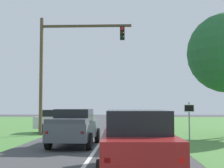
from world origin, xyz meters
TOP-DOWN VIEW (x-y plane):
  - ground_plane at (0.00, 9.99)m, footprint 120.00×120.00m
  - red_suv_near at (1.74, 5.55)m, footprint 2.34×5.02m
  - pickup_truck_lead at (-1.20, 12.42)m, footprint 2.29×5.06m
  - traffic_light at (-2.98, 18.44)m, footprint 6.45×0.40m
  - keep_moving_sign at (5.12, 15.26)m, footprint 0.60×0.09m
  - crossing_suv_far at (-3.33, 20.61)m, footprint 4.30×2.12m

SIDE VIEW (x-z plane):
  - ground_plane at x=0.00m, z-range 0.00..0.00m
  - crossing_suv_far at x=-3.33m, z-range 0.05..1.78m
  - pickup_truck_lead at x=-1.20m, z-range 0.03..1.90m
  - red_suv_near at x=1.74m, z-range 0.05..1.95m
  - keep_moving_sign at x=5.12m, z-range 0.32..2.56m
  - traffic_light at x=-2.98m, z-range 1.21..9.44m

